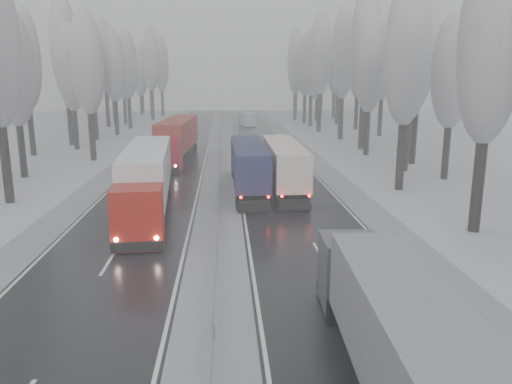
{
  "coord_description": "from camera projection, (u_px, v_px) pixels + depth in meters",
  "views": [
    {
      "loc": [
        0.49,
        -11.58,
        8.77
      ],
      "look_at": [
        2.3,
        17.16,
        2.2
      ],
      "focal_mm": 35.0,
      "sensor_mm": 36.0,
      "label": 1
    }
  ],
  "objects": [
    {
      "name": "tree_64",
      "position": [
        71.0,
        69.0,
        61.15
      ],
      "size": [
        3.6,
        3.6,
        15.42
      ],
      "color": "black",
      "rests_on": "ground"
    },
    {
      "name": "tree_35",
      "position": [
        335.0,
        65.0,
        109.72
      ],
      "size": [
        3.6,
        3.6,
        18.25
      ],
      "color": "black",
      "rests_on": "ground"
    },
    {
      "name": "median_guardrail",
      "position": [
        219.0,
        177.0,
        42.24
      ],
      "size": [
        0.12,
        200.0,
        0.76
      ],
      "color": "slate",
      "rests_on": "ground"
    },
    {
      "name": "truck_red_red",
      "position": [
        176.0,
        138.0,
        53.35
      ],
      "size": [
        3.69,
        17.5,
        4.46
      ],
      "rotation": [
        0.0,
        0.0,
        -0.06
      ],
      "color": "#A90919",
      "rests_on": "ground"
    },
    {
      "name": "shoulder_left",
      "position": [
        98.0,
        185.0,
        41.75
      ],
      "size": [
        2.4,
        200.0,
        0.04
      ],
      "primitive_type": "cube",
      "color": "#A4A7AC",
      "rests_on": "ground"
    },
    {
      "name": "tree_75",
      "position": [
        111.0,
        64.0,
        109.59
      ],
      "size": [
        3.6,
        3.6,
        18.6
      ],
      "color": "black",
      "rests_on": "ground"
    },
    {
      "name": "tree_24",
      "position": [
        366.0,
        42.0,
        61.0
      ],
      "size": [
        3.6,
        3.6,
        20.49
      ],
      "color": "black",
      "rests_on": "ground"
    },
    {
      "name": "tree_60",
      "position": [
        13.0,
        69.0,
        43.25
      ],
      "size": [
        3.6,
        3.6,
        14.84
      ],
      "color": "black",
      "rests_on": "ground"
    },
    {
      "name": "tree_21",
      "position": [
        420.0,
        45.0,
        49.87
      ],
      "size": [
        3.6,
        3.6,
        18.62
      ],
      "color": "black",
      "rests_on": "ground"
    },
    {
      "name": "tree_34",
      "position": [
        296.0,
        66.0,
        105.35
      ],
      "size": [
        3.6,
        3.6,
        17.63
      ],
      "color": "black",
      "rests_on": "ground"
    },
    {
      "name": "tree_22",
      "position": [
        370.0,
        65.0,
        56.33
      ],
      "size": [
        3.6,
        3.6,
        15.86
      ],
      "color": "black",
      "rests_on": "ground"
    },
    {
      "name": "tree_71",
      "position": [
        104.0,
        57.0,
        90.04
      ],
      "size": [
        3.6,
        3.6,
        19.61
      ],
      "color": "black",
      "rests_on": "ground"
    },
    {
      "name": "truck_cream_box",
      "position": [
        282.0,
        162.0,
        39.86
      ],
      "size": [
        2.43,
        15.16,
        3.88
      ],
      "rotation": [
        0.0,
        0.0,
        -0.0
      ],
      "color": "#AAA496",
      "rests_on": "ground"
    },
    {
      "name": "tree_37",
      "position": [
        322.0,
        71.0,
        119.5
      ],
      "size": [
        3.6,
        3.6,
        16.37
      ],
      "color": "black",
      "rests_on": "ground"
    },
    {
      "name": "tree_19",
      "position": [
        453.0,
        71.0,
        42.52
      ],
      "size": [
        3.6,
        3.6,
        14.57
      ],
      "color": "black",
      "rests_on": "ground"
    },
    {
      "name": "tree_39",
      "position": [
        305.0,
        72.0,
        129.66
      ],
      "size": [
        3.6,
        3.6,
        16.19
      ],
      "color": "black",
      "rests_on": "ground"
    },
    {
      "name": "tree_20",
      "position": [
        411.0,
        63.0,
        46.25
      ],
      "size": [
        3.6,
        3.6,
        15.71
      ],
      "color": "black",
      "rests_on": "ground"
    },
    {
      "name": "tree_32",
      "position": [
        305.0,
        66.0,
        98.53
      ],
      "size": [
        3.6,
        3.6,
        17.33
      ],
      "color": "black",
      "rests_on": "ground"
    },
    {
      "name": "tree_27",
      "position": [
        383.0,
        61.0,
        75.69
      ],
      "size": [
        3.6,
        3.6,
        17.62
      ],
      "color": "black",
      "rests_on": "ground"
    },
    {
      "name": "tree_16",
      "position": [
        492.0,
        43.0,
        26.99
      ],
      "size": [
        3.6,
        3.6,
        16.53
      ],
      "color": "black",
      "rests_on": "ground"
    },
    {
      "name": "tree_18",
      "position": [
        407.0,
        53.0,
        38.01
      ],
      "size": [
        3.6,
        3.6,
        16.58
      ],
      "color": "black",
      "rests_on": "ground"
    },
    {
      "name": "tree_77",
      "position": [
        140.0,
        76.0,
        119.61
      ],
      "size": [
        3.6,
        3.6,
        14.32
      ],
      "color": "black",
      "rests_on": "ground"
    },
    {
      "name": "median_slush",
      "position": [
        220.0,
        184.0,
        42.38
      ],
      "size": [
        3.0,
        200.0,
        0.04
      ],
      "primitive_type": "cube",
      "color": "#A4A7AC",
      "rests_on": "ground"
    },
    {
      "name": "truck_grey_tarp",
      "position": [
        405.0,
        346.0,
        12.63
      ],
      "size": [
        2.89,
        14.37,
        3.67
      ],
      "rotation": [
        0.0,
        0.0,
        -0.05
      ],
      "color": "#434448",
      "rests_on": "ground"
    },
    {
      "name": "tree_29",
      "position": [
        358.0,
        61.0,
        85.95
      ],
      "size": [
        3.6,
        3.6,
        18.11
      ],
      "color": "black",
      "rests_on": "ground"
    },
    {
      "name": "tree_74",
      "position": [
        150.0,
        60.0,
        106.1
      ],
      "size": [
        3.6,
        3.6,
        19.68
      ],
      "color": "black",
      "rests_on": "ground"
    },
    {
      "name": "tree_68",
      "position": [
        113.0,
        65.0,
        77.04
      ],
      "size": [
        3.6,
        3.6,
        16.65
      ],
      "color": "black",
      "rests_on": "ground"
    },
    {
      "name": "tree_69",
      "position": [
        87.0,
        55.0,
        80.25
      ],
      "size": [
        3.6,
        3.6,
        19.35
      ],
      "color": "black",
      "rests_on": "ground"
    },
    {
      "name": "tree_72",
      "position": [
        123.0,
        73.0,
        96.01
      ],
      "size": [
        3.6,
        3.6,
        15.11
      ],
      "color": "black",
      "rests_on": "ground"
    },
    {
      "name": "tree_28",
      "position": [
        321.0,
        54.0,
        81.4
      ],
      "size": [
        3.6,
        3.6,
        19.62
      ],
      "color": "black",
      "rests_on": "ground"
    },
    {
      "name": "tree_79",
      "position": [
        141.0,
        69.0,
        125.59
      ],
      "size": [
        3.6,
        3.6,
        17.07
      ],
      "color": "black",
      "rests_on": "ground"
    },
    {
      "name": "truck_red_white",
      "position": [
        147.0,
        177.0,
        32.52
      ],
      "size": [
        3.89,
        16.87,
        4.29
      ],
      "rotation": [
        0.0,
        0.0,
        0.08
      ],
      "color": "#9C1108",
      "rests_on": "ground"
    },
    {
      "name": "tree_65",
      "position": [
        64.0,
        49.0,
        64.36
      ],
      "size": [
        3.6,
        3.6,
        19.48
      ],
      "color": "black",
      "rests_on": "ground"
    },
    {
      "name": "tree_30",
      "position": [
        312.0,
        63.0,
        91.15
      ],
      "size": [
        3.6,
        3.6,
        17.86
      ],
      "color": "black",
      "rests_on": "ground"
    },
    {
      "name": "tree_23",
      "position": [
        411.0,
        79.0,
        60.93
      ],
      "size": [
        3.6,
        3.6,
        13.55
      ],
      "color": "black",
      "rests_on": "ground"
    },
    {
      "name": "tree_36",
      "position": [
        296.0,
        60.0,
        114.64
      ],
      "size": [
        3.6,
        3.6,
        20.23
      ],
      "color": "black",
      "rests_on": "ground"
    },
    {
      "name": "shoulder_right",
      "position": [
        338.0,
        182.0,
        43.0
      ],
      "size": [
        2.4,
        200.0,
        0.04
      ],
      "primitive_type": "cube",
      "color": "#A4A7AC",
      "rests_on": "ground"
    },
    {
      "name": "tree_78",
      "position": [
        150.0,
        62.0,
        121.52
      ],
      "size": [
        3.6,
        3.6,
        19.55
      ],
      "color": "black",
      "rests_on": "ground"
    },
    {
      "name": "carriageway_left",
      "position": [
        157.0,
        185.0,
        42.06
      ],
      "size": [
        7.5,
        200.0,
        0.03
      ],
      "primitive_type": "cube",
      "color": "black",
      "rests_on": "ground"
    },
    {
      "name": "tree_63",
      "position": [
        24.0,
        59.0,
        55.87
      ],
      "size": [
        3.6,
        3.6,
        16.88
      ],
      "color": "black",
      "rests_on": "ground"
    },
    {
      "name": "tree_70",
      "position": [
        127.0,
        65.0,
        86.8
      ],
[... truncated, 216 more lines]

